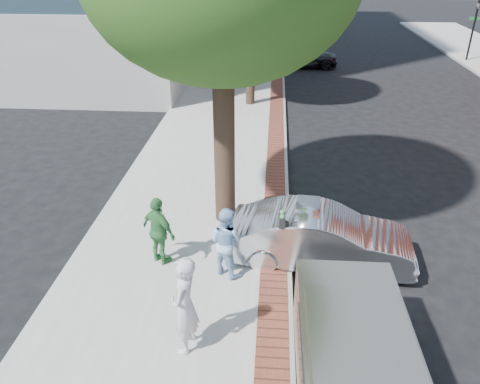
# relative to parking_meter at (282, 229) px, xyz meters

# --- Properties ---
(ground) EXTENTS (120.00, 120.00, 0.00)m
(ground) POSITION_rel_parking_meter_xyz_m (-0.83, 0.23, -1.21)
(ground) COLOR black
(ground) RESTS_ON ground
(sidewalk) EXTENTS (5.00, 60.00, 0.15)m
(sidewalk) POSITION_rel_parking_meter_xyz_m (-2.33, 8.23, -1.13)
(sidewalk) COLOR #9E9991
(sidewalk) RESTS_ON ground
(brick_strip) EXTENTS (0.60, 60.00, 0.01)m
(brick_strip) POSITION_rel_parking_meter_xyz_m (-0.13, 8.23, -1.05)
(brick_strip) COLOR brown
(brick_strip) RESTS_ON sidewalk
(curb) EXTENTS (0.10, 60.00, 0.15)m
(curb) POSITION_rel_parking_meter_xyz_m (0.22, 8.23, -1.13)
(curb) COLOR gray
(curb) RESTS_ON ground
(office_base) EXTENTS (18.20, 22.20, 4.00)m
(office_base) POSITION_rel_parking_meter_xyz_m (-13.83, 22.23, 0.79)
(office_base) COLOR gray
(office_base) RESTS_ON ground
(signal_near) EXTENTS (0.70, 0.15, 3.80)m
(signal_near) POSITION_rel_parking_meter_xyz_m (0.07, 22.23, 1.05)
(signal_near) COLOR black
(signal_near) RESTS_ON ground
(signal_far) EXTENTS (0.70, 0.15, 3.80)m
(signal_far) POSITION_rel_parking_meter_xyz_m (11.67, 22.23, 1.05)
(signal_far) COLOR black
(signal_far) RESTS_ON ground
(parking_meter) EXTENTS (0.12, 0.32, 1.47)m
(parking_meter) POSITION_rel_parking_meter_xyz_m (0.00, 0.00, 0.00)
(parking_meter) COLOR gray
(parking_meter) RESTS_ON sidewalk
(person_gray) EXTENTS (0.55, 0.75, 1.91)m
(person_gray) POSITION_rel_parking_meter_xyz_m (-1.66, -2.39, -0.10)
(person_gray) COLOR silver
(person_gray) RESTS_ON sidewalk
(person_officer) EXTENTS (0.98, 0.93, 1.60)m
(person_officer) POSITION_rel_parking_meter_xyz_m (-1.17, -0.17, -0.25)
(person_officer) COLOR #95BAE6
(person_officer) RESTS_ON sidewalk
(person_green) EXTENTS (1.01, 0.87, 1.64)m
(person_green) POSITION_rel_parking_meter_xyz_m (-2.69, 0.09, -0.24)
(person_green) COLOR #387D40
(person_green) RESTS_ON sidewalk
(sedan_silver) EXTENTS (4.24, 1.80, 1.36)m
(sedan_silver) POSITION_rel_parking_meter_xyz_m (0.92, 0.54, -0.52)
(sedan_silver) COLOR silver
(sedan_silver) RESTS_ON ground
(bg_car) EXTENTS (4.33, 1.89, 1.45)m
(bg_car) POSITION_rel_parking_meter_xyz_m (1.30, 20.07, -0.48)
(bg_car) COLOR black
(bg_car) RESTS_ON ground
(van) EXTENTS (1.72, 4.41, 1.62)m
(van) POSITION_rel_parking_meter_xyz_m (1.11, -3.38, -0.32)
(van) COLOR gray
(van) RESTS_ON ground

